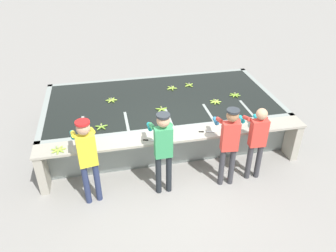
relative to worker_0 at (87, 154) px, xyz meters
name	(u,v)px	position (x,y,z in m)	size (l,w,h in m)	color
ground_plane	(178,177)	(1.71, 0.29, -1.06)	(80.00, 80.00, 0.00)	gray
wash_tank	(161,115)	(1.71, 2.12, -0.62)	(5.46, 2.80, 0.90)	gray
work_ledge	(176,145)	(1.71, 0.51, -0.40)	(5.46, 0.45, 0.90)	#A8A393
worker_0	(87,154)	(0.00, 0.00, 0.00)	(0.48, 0.75, 1.74)	navy
worker_1	(163,146)	(1.34, -0.02, -0.01)	(0.41, 0.72, 1.72)	#1E2328
worker_2	(229,140)	(2.59, -0.05, -0.04)	(0.46, 0.74, 1.69)	#38383D
worker_3	(257,137)	(3.19, 0.03, -0.11)	(0.43, 0.72, 1.60)	#38383D
banana_bunch_floating_0	(111,100)	(0.54, 2.27, -0.15)	(0.28, 0.27, 0.08)	#9EC642
banana_bunch_floating_1	(235,95)	(3.50, 1.92, -0.15)	(0.28, 0.28, 0.08)	#7FAD33
banana_bunch_floating_2	(215,102)	(2.93, 1.68, -0.15)	(0.28, 0.28, 0.08)	#9EC642
banana_bunch_floating_3	(172,88)	(2.09, 2.63, -0.15)	(0.28, 0.26, 0.08)	#9EC642
banana_bunch_floating_4	(101,127)	(0.27, 1.11, -0.15)	(0.28, 0.27, 0.08)	#75A333
banana_bunch_floating_5	(189,85)	(2.56, 2.72, -0.15)	(0.26, 0.26, 0.08)	#9EC642
banana_bunch_floating_6	(161,109)	(1.62, 1.59, -0.15)	(0.28, 0.27, 0.08)	#7FAD33
banana_bunch_ledge_0	(264,121)	(3.63, 0.60, -0.14)	(0.28, 0.27, 0.08)	#9EC642
banana_bunch_ledge_1	(58,150)	(-0.54, 0.44, -0.14)	(0.28, 0.28, 0.08)	#9EC642
knife_0	(149,140)	(1.15, 0.42, -0.15)	(0.34, 0.15, 0.02)	silver
knife_1	(205,132)	(2.29, 0.49, -0.15)	(0.35, 0.11, 0.02)	silver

